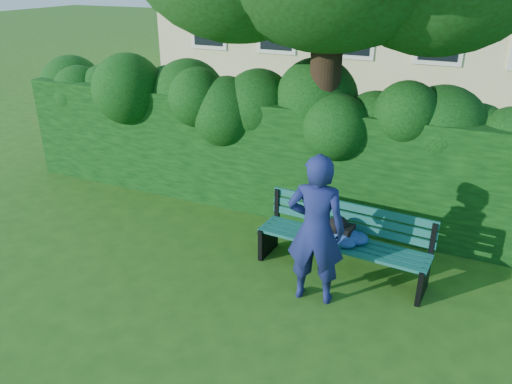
% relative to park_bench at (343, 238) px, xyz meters
% --- Properties ---
extents(ground, '(80.00, 80.00, 0.00)m').
position_rel_park_bench_xyz_m(ground, '(-1.19, -0.68, -0.50)').
color(ground, '#275017').
rests_on(ground, ground).
extents(hedge, '(10.00, 1.00, 1.80)m').
position_rel_park_bench_xyz_m(hedge, '(-1.19, 1.52, 0.40)').
color(hedge, black).
rests_on(hedge, ground).
extents(park_bench, '(2.23, 0.72, 0.89)m').
position_rel_park_bench_xyz_m(park_bench, '(0.00, 0.00, 0.00)').
color(park_bench, '#0F4C3D').
rests_on(park_bench, ground).
extents(man_reading, '(0.72, 0.53, 1.84)m').
position_rel_park_bench_xyz_m(man_reading, '(-0.15, -0.70, 0.42)').
color(man_reading, navy).
rests_on(man_reading, ground).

